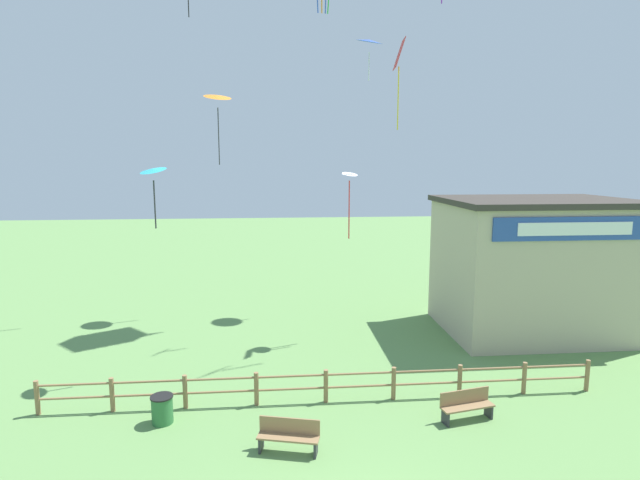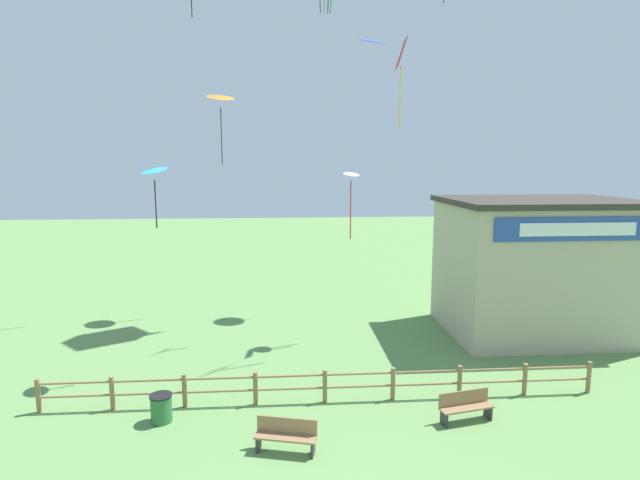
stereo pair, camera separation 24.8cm
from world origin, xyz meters
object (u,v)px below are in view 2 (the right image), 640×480
kite_blue_delta (372,41)px  kite_red_diamond (401,63)px  park_bench_near_fence (286,435)px  kite_white_delta (351,180)px  seaside_building (536,266)px  park_bench_by_building (465,406)px  kite_orange_delta (220,98)px  trash_bin (161,408)px  kite_cyan_delta (154,172)px

kite_blue_delta → kite_red_diamond: 4.74m
park_bench_near_fence → kite_red_diamond: 15.16m
kite_white_delta → kite_red_diamond: bearing=16.2°
seaside_building → park_bench_by_building: bearing=-128.2°
kite_orange_delta → park_bench_by_building: bearing=-55.6°
seaside_building → kite_white_delta: (-8.17, 0.05, 3.74)m
trash_bin → park_bench_by_building: bearing=-4.1°
park_bench_by_building → kite_cyan_delta: bearing=155.8°
seaside_building → kite_orange_delta: size_ratio=2.25×
park_bench_near_fence → kite_orange_delta: (-2.93, 13.03, 10.02)m
kite_white_delta → kite_orange_delta: (-5.75, 4.45, 3.79)m
kite_blue_delta → kite_red_diamond: size_ratio=0.58×
trash_bin → kite_white_delta: 11.25m
kite_cyan_delta → kite_blue_delta: bearing=42.5°
kite_white_delta → trash_bin: bearing=-133.2°
kite_cyan_delta → kite_orange_delta: kite_orange_delta is taller
park_bench_by_building → trash_bin: (-8.75, 0.62, -0.06)m
kite_blue_delta → seaside_building: bearing=-37.6°
park_bench_by_building → kite_orange_delta: 17.53m
seaside_building → trash_bin: (-14.55, -6.74, -2.55)m
park_bench_near_fence → kite_orange_delta: bearing=102.7°
seaside_building → park_bench_by_building: size_ratio=4.77×
kite_red_diamond → kite_white_delta: kite_red_diamond is taller
trash_bin → kite_orange_delta: 15.11m
park_bench_near_fence → park_bench_by_building: 5.31m
trash_bin → kite_red_diamond: (8.51, 7.41, 11.05)m
park_bench_near_fence → kite_cyan_delta: kite_cyan_delta is taller
park_bench_near_fence → kite_white_delta: (2.81, 8.58, 6.24)m
trash_bin → kite_orange_delta: size_ratio=0.23×
park_bench_near_fence → kite_red_diamond: (4.94, 9.19, 11.00)m
kite_cyan_delta → kite_orange_delta: (1.41, 7.59, 3.41)m
seaside_building → kite_red_diamond: bearing=173.7°
park_bench_by_building → kite_cyan_delta: kite_cyan_delta is taller
seaside_building → park_bench_near_fence: seaside_building is taller
seaside_building → kite_orange_delta: 16.45m
kite_white_delta → park_bench_near_fence: bearing=-108.2°
kite_cyan_delta → kite_white_delta: 7.82m
kite_red_diamond → kite_orange_delta: kite_red_diamond is taller
park_bench_by_building → trash_bin: bearing=175.9°
kite_red_diamond → trash_bin: bearing=-139.0°
park_bench_by_building → kite_red_diamond: (-0.24, 8.03, 11.00)m
park_bench_by_building → kite_white_delta: 9.97m
kite_blue_delta → kite_orange_delta: kite_blue_delta is taller
park_bench_by_building → kite_red_diamond: bearing=91.7°
kite_orange_delta → trash_bin: bearing=-93.2°
kite_blue_delta → kite_orange_delta: 7.97m
kite_red_diamond → kite_cyan_delta: kite_red_diamond is taller
park_bench_near_fence → kite_orange_delta: 16.70m
trash_bin → kite_red_diamond: size_ratio=0.22×
seaside_building → park_bench_by_building: seaside_building is taller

